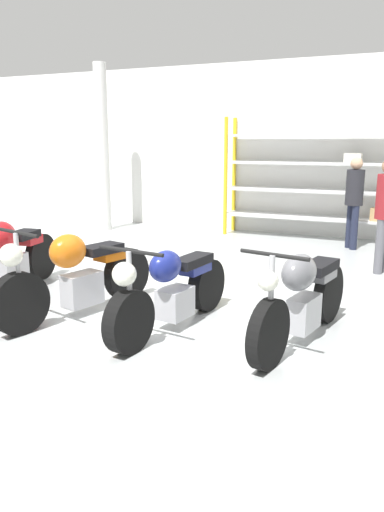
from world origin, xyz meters
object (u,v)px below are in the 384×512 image
(motorcycle_red, at_px, (8,257))
(motorcycle_grey, at_px, (303,297))
(motorcycle_orange, at_px, (76,275))
(motorcycle_blue, at_px, (171,290))
(shelving_rack, at_px, (333,177))
(person_near_rack, at_px, (354,196))

(motorcycle_red, xyz_separation_m, motorcycle_grey, (3.83, -0.10, -0.02))
(motorcycle_orange, xyz_separation_m, motorcycle_grey, (2.51, 0.24, -0.01))
(motorcycle_blue, bearing_deg, shelving_rack, -179.42)
(motorcycle_red, xyz_separation_m, motorcycle_orange, (1.31, -0.35, -0.01))
(motorcycle_red, bearing_deg, shelving_rack, 141.12)
(motorcycle_red, height_order, motorcycle_blue, motorcycle_red)
(motorcycle_orange, distance_m, person_near_rack, 5.67)
(shelving_rack, height_order, motorcycle_grey, shelving_rack)
(motorcycle_orange, relative_size, motorcycle_grey, 1.02)
(motorcycle_grey, distance_m, person_near_rack, 4.88)
(shelving_rack, xyz_separation_m, person_near_rack, (0.50, -0.75, -0.27))
(motorcycle_red, distance_m, motorcycle_orange, 1.36)
(motorcycle_red, distance_m, motorcycle_blue, 2.51)
(motorcycle_blue, relative_size, person_near_rack, 1.23)
(motorcycle_blue, distance_m, person_near_rack, 5.24)
(motorcycle_grey, bearing_deg, shelving_rack, -162.82)
(shelving_rack, bearing_deg, motorcycle_red, -120.64)
(shelving_rack, relative_size, motorcycle_blue, 2.05)
(motorcycle_orange, relative_size, person_near_rack, 1.27)
(motorcycle_grey, bearing_deg, motorcycle_red, -80.12)
(motorcycle_red, bearing_deg, motorcycle_blue, 74.85)
(person_near_rack, bearing_deg, motorcycle_orange, 30.53)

